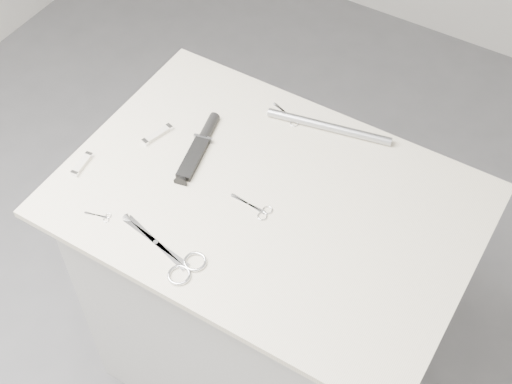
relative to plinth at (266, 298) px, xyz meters
The scene contains 11 objects.
ground 0.46m from the plinth, ahead, with size 4.00×4.00×0.01m, color slate.
plinth is the anchor object (origin of this frame).
display_board 0.46m from the plinth, ahead, with size 1.00×0.70×0.02m, color beige.
large_shears 0.55m from the plinth, 108.80° to the right, with size 0.24×0.11×0.01m.
embroidery_scissors_a 0.47m from the plinth, 97.36° to the right, with size 0.11×0.05×0.00m.
embroidery_scissors_b 0.55m from the plinth, 107.86° to the left, with size 0.10×0.05×0.00m.
tiny_scissors 0.62m from the plinth, 140.84° to the right, with size 0.07×0.03×0.00m.
sheathed_knife 0.54m from the plinth, 166.24° to the left, with size 0.08×0.23×0.03m.
pocket_knife_a 0.59m from the plinth, behind, with size 0.04×0.09×0.01m.
pocket_knife_b 0.67m from the plinth, 161.60° to the right, with size 0.03×0.08×0.01m.
metal_rail 0.56m from the plinth, 86.19° to the left, with size 0.02×0.02×0.33m, color #9A9DA2.
Camera 1 is at (0.53, -0.93, 2.27)m, focal length 50.00 mm.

